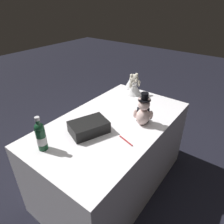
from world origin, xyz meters
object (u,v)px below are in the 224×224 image
teddy_bear_groom (143,112)px  champagne_bottle (41,136)px  signing_pen (125,140)px  gift_case_black (89,127)px  teddy_bear_bride (133,85)px

teddy_bear_groom → champagne_bottle: (-0.73, 0.41, 0.00)m
signing_pen → gift_case_black: gift_case_black is taller
teddy_bear_groom → gift_case_black: 0.48m
teddy_bear_bride → gift_case_black: size_ratio=0.68×
teddy_bear_bride → signing_pen: size_ratio=1.55×
champagne_bottle → gift_case_black: 0.38m
signing_pen → gift_case_black: bearing=105.4°
teddy_bear_bride → signing_pen: 0.88m
signing_pen → gift_case_black: 0.32m
champagne_bottle → teddy_bear_groom: bearing=-29.1°
teddy_bear_bride → champagne_bottle: size_ratio=0.88×
teddy_bear_bride → champagne_bottle: (-1.20, 0.01, 0.01)m
teddy_bear_bride → signing_pen: teddy_bear_bride is taller
gift_case_black → champagne_bottle: bearing=160.7°
teddy_bear_bride → signing_pen: bearing=-151.4°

